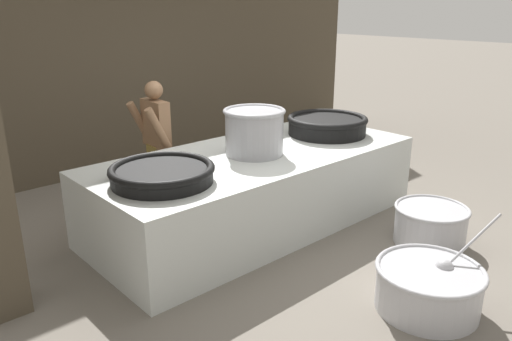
# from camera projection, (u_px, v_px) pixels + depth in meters

# --- Properties ---
(ground_plane) EXTENTS (60.00, 60.00, 0.00)m
(ground_plane) POSITION_uv_depth(u_px,v_px,m) (256.00, 222.00, 5.77)
(ground_plane) COLOR slate
(back_wall) EXTENTS (9.65, 0.24, 4.18)m
(back_wall) POSITION_uv_depth(u_px,v_px,m) (118.00, 26.00, 7.17)
(back_wall) COLOR #4C4233
(back_wall) RESTS_ON ground_plane
(hearth_platform) EXTENTS (3.74, 1.62, 0.83)m
(hearth_platform) POSITION_uv_depth(u_px,v_px,m) (256.00, 188.00, 5.63)
(hearth_platform) COLOR silver
(hearth_platform) RESTS_ON ground_plane
(giant_wok_near) EXTENTS (0.97, 0.97, 0.17)m
(giant_wok_near) POSITION_uv_depth(u_px,v_px,m) (162.00, 173.00, 4.56)
(giant_wok_near) COLOR black
(giant_wok_near) RESTS_ON hearth_platform
(giant_wok_far) EXTENTS (1.00, 1.00, 0.23)m
(giant_wok_far) POSITION_uv_depth(u_px,v_px,m) (327.00, 124.00, 6.23)
(giant_wok_far) COLOR black
(giant_wok_far) RESTS_ON hearth_platform
(stock_pot) EXTENTS (0.67, 0.67, 0.50)m
(stock_pot) POSITION_uv_depth(u_px,v_px,m) (254.00, 131.00, 5.37)
(stock_pot) COLOR #9E9EA3
(stock_pot) RESTS_ON hearth_platform
(cook) EXTENTS (0.37, 0.57, 1.55)m
(cook) POSITION_uv_depth(u_px,v_px,m) (156.00, 140.00, 5.98)
(cook) COLOR #8C6647
(cook) RESTS_ON ground_plane
(prep_bowl_vegetables) EXTENTS (1.10, 0.88, 0.74)m
(prep_bowl_vegetables) POSITION_uv_depth(u_px,v_px,m) (429.00, 286.00, 4.06)
(prep_bowl_vegetables) COLOR #B7B7BC
(prep_bowl_vegetables) RESTS_ON ground_plane
(prep_bowl_meat) EXTENTS (0.76, 0.76, 0.41)m
(prep_bowl_meat) POSITION_uv_depth(u_px,v_px,m) (430.00, 223.00, 5.19)
(prep_bowl_meat) COLOR #B7B7BC
(prep_bowl_meat) RESTS_ON ground_plane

